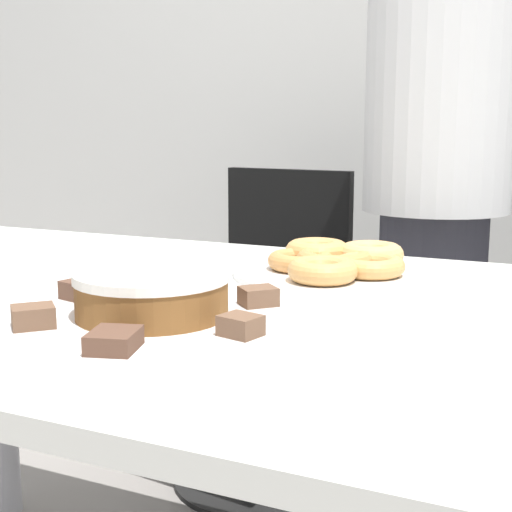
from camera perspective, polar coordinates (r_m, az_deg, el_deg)
name	(u,v)px	position (r m, az deg, el deg)	size (l,w,h in m)	color
wall_back	(439,31)	(2.51, 14.47, 17.06)	(8.00, 0.05, 2.60)	silver
table	(223,351)	(1.06, -2.62, -7.57)	(1.79, 0.91, 0.74)	silver
person_standing	(436,183)	(1.66, 14.19, 5.72)	(0.33, 0.33, 1.63)	#383842
office_chair_left	(262,337)	(2.01, 0.51, -6.51)	(0.49, 0.49, 0.87)	black
plate_cake	(153,319)	(0.91, -8.26, -5.03)	(0.38, 0.38, 0.01)	white
plate_donuts	(334,273)	(1.20, 6.27, -1.34)	(0.34, 0.34, 0.01)	white
frosted_cake	(152,293)	(0.91, -8.32, -2.95)	(0.20, 0.20, 0.06)	brown
lamington_0	(114,340)	(0.78, -11.30, -6.64)	(0.06, 0.07, 0.02)	brown
lamington_1	(241,325)	(0.81, -1.24, -5.58)	(0.05, 0.05, 0.02)	brown
lamington_2	(258,296)	(0.95, 0.18, -3.23)	(0.06, 0.06, 0.02)	brown
lamington_3	(180,281)	(1.05, -6.07, -2.01)	(0.06, 0.07, 0.03)	brown
lamington_4	(80,290)	(1.02, -13.91, -2.64)	(0.05, 0.05, 0.03)	brown
lamington_5	(33,316)	(0.89, -17.39, -4.64)	(0.06, 0.06, 0.03)	brown
donut_0	(334,260)	(1.20, 6.29, -0.33)	(0.13, 0.13, 0.03)	#D18E4C
donut_1	(369,266)	(1.16, 9.05, -0.77)	(0.11, 0.11, 0.03)	tan
donut_2	(371,254)	(1.25, 9.19, 0.15)	(0.11, 0.11, 0.04)	#E5AD66
donut_3	(317,251)	(1.26, 4.91, 0.38)	(0.11, 0.11, 0.04)	tan
donut_4	(301,261)	(1.20, 3.61, -0.37)	(0.11, 0.11, 0.03)	#D18E4C
donut_5	(322,270)	(1.10, 5.34, -1.16)	(0.11, 0.11, 0.03)	tan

